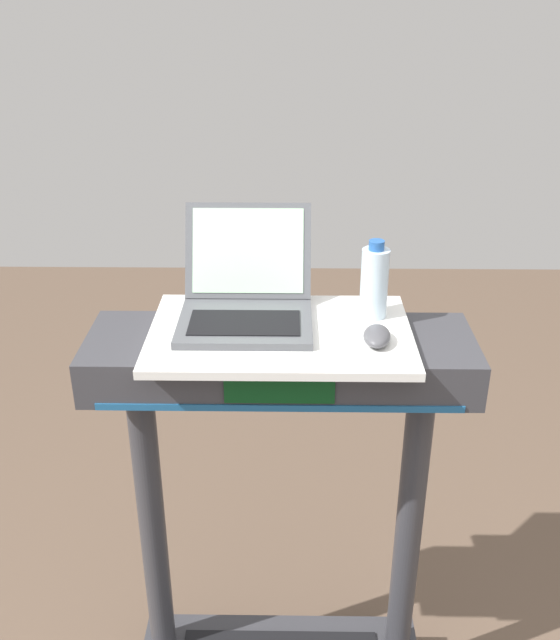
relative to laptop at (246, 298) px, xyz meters
name	(u,v)px	position (x,y,z in m)	size (l,w,h in m)	color
desk_board	(280,334)	(0.08, -0.07, -0.06)	(0.60, 0.39, 0.02)	white
laptop	(246,298)	(0.00, 0.00, 0.00)	(0.31, 0.34, 0.23)	#515459
computer_mouse	(377,336)	(0.30, -0.13, -0.03)	(0.06, 0.10, 0.03)	#4C4C51
water_bottle	(374,282)	(0.30, 0.01, 0.04)	(0.07, 0.07, 0.19)	silver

